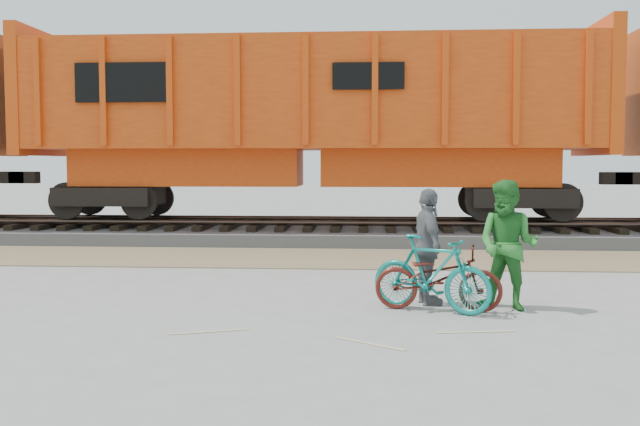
{
  "coord_description": "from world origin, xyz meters",
  "views": [
    {
      "loc": [
        0.8,
        -8.6,
        1.9
      ],
      "look_at": [
        0.09,
        1.5,
        1.19
      ],
      "focal_mm": 40.0,
      "sensor_mm": 36.0,
      "label": 1
    }
  ],
  "objects_px": {
    "person_man": "(508,245)",
    "hopper_car_center": "(311,118)",
    "bicycle_maroon": "(438,278)",
    "person_woman": "(428,247)",
    "bicycle_teal": "(431,274)"
  },
  "relations": [
    {
      "from": "bicycle_teal",
      "to": "bicycle_maroon",
      "type": "distance_m",
      "value": 0.13
    },
    {
      "from": "hopper_car_center",
      "to": "person_woman",
      "type": "height_order",
      "value": "hopper_car_center"
    },
    {
      "from": "person_man",
      "to": "bicycle_teal",
      "type": "bearing_deg",
      "value": -137.92
    },
    {
      "from": "hopper_car_center",
      "to": "bicycle_maroon",
      "type": "relative_size",
      "value": 8.62
    },
    {
      "from": "bicycle_maroon",
      "to": "person_woman",
      "type": "height_order",
      "value": "person_woman"
    },
    {
      "from": "bicycle_teal",
      "to": "bicycle_maroon",
      "type": "bearing_deg",
      "value": -26.78
    },
    {
      "from": "person_woman",
      "to": "bicycle_maroon",
      "type": "bearing_deg",
      "value": -176.88
    },
    {
      "from": "bicycle_teal",
      "to": "person_man",
      "type": "bearing_deg",
      "value": -49.54
    },
    {
      "from": "person_man",
      "to": "person_woman",
      "type": "relative_size",
      "value": 1.08
    },
    {
      "from": "bicycle_teal",
      "to": "person_woman",
      "type": "xyz_separation_m",
      "value": [
        -0.0,
        0.46,
        0.29
      ]
    },
    {
      "from": "bicycle_teal",
      "to": "person_man",
      "type": "height_order",
      "value": "person_man"
    },
    {
      "from": "hopper_car_center",
      "to": "bicycle_teal",
      "type": "xyz_separation_m",
      "value": [
        2.24,
        -8.49,
        -2.51
      ]
    },
    {
      "from": "person_man",
      "to": "hopper_car_center",
      "type": "bearing_deg",
      "value": 142.09
    },
    {
      "from": "bicycle_maroon",
      "to": "person_woman",
      "type": "distance_m",
      "value": 0.54
    },
    {
      "from": "person_man",
      "to": "person_woman",
      "type": "height_order",
      "value": "person_man"
    }
  ]
}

